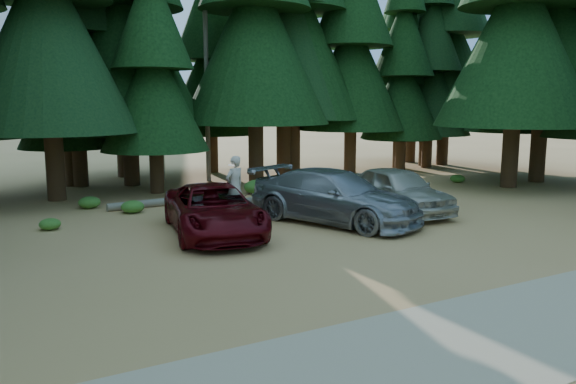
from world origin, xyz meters
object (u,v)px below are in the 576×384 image
silver_minivan_center (335,196)px  log_mid (202,193)px  log_right (276,196)px  red_pickup (214,210)px  silver_minivan_right (397,190)px  log_left (162,202)px  frisbee_player (235,186)px

silver_minivan_center → log_mid: 7.75m
log_right → silver_minivan_center: bearing=-114.6°
red_pickup → silver_minivan_center: size_ratio=0.90×
red_pickup → log_mid: size_ratio=1.78×
silver_minivan_center → silver_minivan_right: silver_minivan_center is taller
log_mid → log_left: bearing=-129.6°
silver_minivan_right → log_mid: size_ratio=1.61×
log_mid → silver_minivan_center: bearing=-57.8°
frisbee_player → log_mid: bearing=-120.3°
silver_minivan_center → silver_minivan_right: (2.99, 0.29, -0.04)m
silver_minivan_right → silver_minivan_center: bearing=-171.3°
silver_minivan_right → log_mid: bearing=128.6°
silver_minivan_center → log_left: 7.37m
silver_minivan_right → log_mid: (-5.09, 7.13, -0.73)m
log_left → silver_minivan_center: bearing=-58.0°
log_right → red_pickup: bearing=-156.3°
log_left → log_right: size_ratio=0.86×
log_mid → log_right: log_right is taller
red_pickup → frisbee_player: bearing=46.7°
red_pickup → frisbee_player: size_ratio=2.78×
red_pickup → log_left: size_ratio=1.30×
red_pickup → log_mid: (2.19, 7.07, -0.65)m
red_pickup → silver_minivan_center: 4.30m
red_pickup → log_right: (4.57, 4.57, -0.62)m
red_pickup → silver_minivan_right: 7.28m
silver_minivan_right → red_pickup: bearing=-177.4°
red_pickup → silver_minivan_right: bearing=10.1°
log_mid → log_right: size_ratio=0.63×
silver_minivan_center → log_mid: bearing=83.3°
red_pickup → log_right: size_ratio=1.12×
log_left → frisbee_player: bearing=-81.3°
silver_minivan_center → log_mid: size_ratio=1.99×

